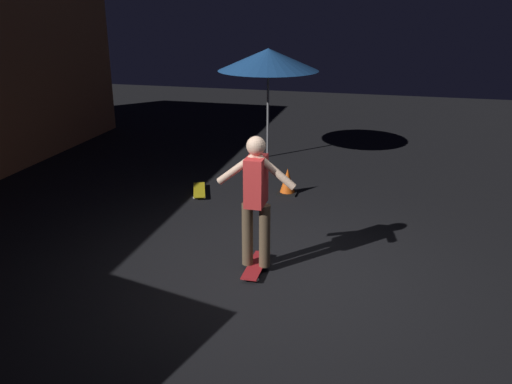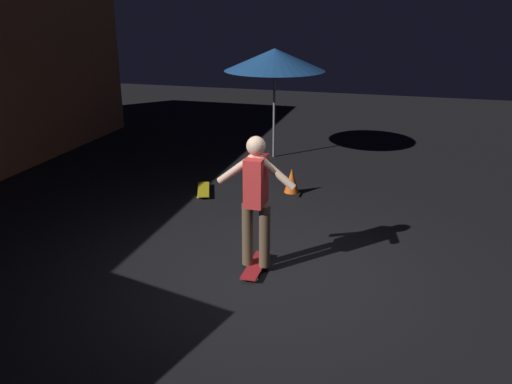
# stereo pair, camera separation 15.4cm
# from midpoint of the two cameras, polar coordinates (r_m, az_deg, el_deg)

# --- Properties ---
(ground_plane) EXTENTS (28.00, 28.00, 0.00)m
(ground_plane) POSITION_cam_midpoint_polar(r_m,az_deg,el_deg) (6.81, 3.30, -8.71)
(ground_plane) COLOR black
(patio_umbrella) EXTENTS (2.10, 2.10, 2.30)m
(patio_umbrella) POSITION_cam_midpoint_polar(r_m,az_deg,el_deg) (11.37, 2.40, 13.85)
(patio_umbrella) COLOR slate
(patio_umbrella) RESTS_ON ground_plane
(skateboard_ridden) EXTENTS (0.78, 0.23, 0.07)m
(skateboard_ridden) POSITION_cam_midpoint_polar(r_m,az_deg,el_deg) (6.88, 0.65, -7.82)
(skateboard_ridden) COLOR #AD1E23
(skateboard_ridden) RESTS_ON ground_plane
(skateboard_spare) EXTENTS (0.80, 0.46, 0.07)m
(skateboard_spare) POSITION_cam_midpoint_polar(r_m,az_deg,el_deg) (9.57, -5.14, 0.24)
(skateboard_spare) COLOR gold
(skateboard_spare) RESTS_ON ground_plane
(skater) EXTENTS (0.38, 0.98, 1.67)m
(skater) POSITION_cam_midpoint_polar(r_m,az_deg,el_deg) (6.49, 0.68, -0.11)
(skater) COLOR brown
(skater) RESTS_ON skateboard_ridden
(traffic_cone) EXTENTS (0.34, 0.34, 0.46)m
(traffic_cone) POSITION_cam_midpoint_polar(r_m,az_deg,el_deg) (9.46, 4.26, 1.03)
(traffic_cone) COLOR black
(traffic_cone) RESTS_ON ground_plane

